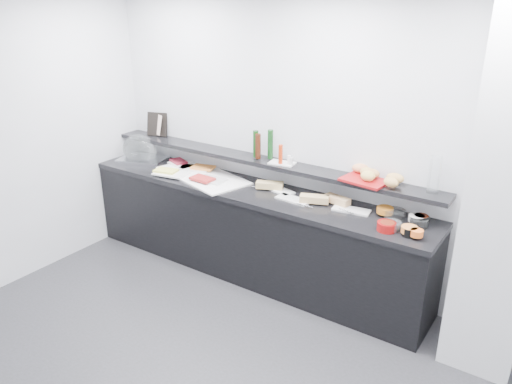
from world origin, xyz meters
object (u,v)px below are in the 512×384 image
Objects in this scene: sandwich_plate_mid at (293,200)px; carafe at (434,175)px; framed_print at (157,124)px; bread_tray at (365,180)px; cloche_base at (143,160)px; condiment_tray at (282,163)px.

carafe reaches higher than sandwich_plate_mid.
framed_print is 2.50m from bread_tray.
cloche_base is at bearing -169.57° from bread_tray.
carafe is at bearing -6.75° from condiment_tray.
cloche_base is 1.56× the size of sandwich_plate_mid.
condiment_tray is 1.38m from carafe.
bread_tray is (2.53, 0.13, 0.24)m from cloche_base.
framed_print is at bearing 168.78° from condiment_tray.
framed_print is 1.68m from condiment_tray.
bread_tray reaches higher than cloche_base.
bread_tray is at bearing -173.13° from carafe.
bread_tray is at bearing -20.27° from framed_print.
cloche_base is 1.94m from sandwich_plate_mid.
condiment_tray is (1.71, 0.15, 0.24)m from cloche_base.
framed_print is 3.04m from carafe.
framed_print is (-1.91, 0.26, 0.37)m from sandwich_plate_mid.
cloche_base reaches higher than sandwich_plate_mid.
condiment_tray is (-0.24, 0.19, 0.25)m from sandwich_plate_mid.
carafe is at bearing -13.45° from cloche_base.
condiment_tray reaches higher than cloche_base.
framed_print is at bearing 177.26° from sandwich_plate_mid.
condiment_tray is at bearing -178.02° from carafe.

